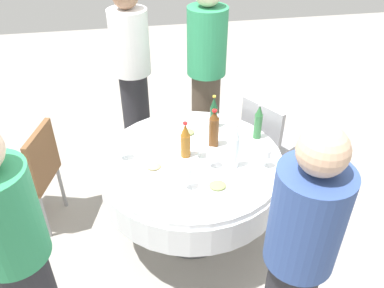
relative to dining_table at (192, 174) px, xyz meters
name	(u,v)px	position (x,y,z in m)	size (l,w,h in m)	color
ground_plane	(192,231)	(0.00, 0.00, -0.59)	(10.00, 10.00, 0.00)	gray
dining_table	(192,174)	(0.00, 0.00, 0.00)	(1.29, 1.29, 0.74)	white
bottle_green_west	(258,122)	(0.52, 0.16, 0.28)	(0.06, 0.06, 0.28)	#2D6B38
bottle_amber_inner	(185,141)	(-0.04, 0.03, 0.28)	(0.07, 0.07, 0.27)	#8C5619
bottle_dark_green_mid	(214,113)	(0.23, 0.36, 0.28)	(0.06, 0.06, 0.27)	#194728
bottle_brown_front	(214,129)	(0.18, 0.12, 0.29)	(0.07, 0.07, 0.29)	#593314
bottle_clear_east	(235,148)	(0.26, -0.14, 0.30)	(0.06, 0.06, 0.33)	silver
wine_glass_front	(212,155)	(0.11, -0.12, 0.25)	(0.07, 0.07, 0.14)	white
wine_glass_east	(122,148)	(-0.47, 0.07, 0.24)	(0.07, 0.07, 0.13)	white
wine_glass_near	(187,174)	(-0.09, -0.31, 0.26)	(0.06, 0.06, 0.16)	white
wine_glass_right	(199,145)	(0.05, 0.00, 0.25)	(0.07, 0.07, 0.14)	white
wine_glass_left	(266,154)	(0.46, -0.19, 0.26)	(0.06, 0.06, 0.14)	white
plate_left	(188,134)	(0.02, 0.28, 0.16)	(0.22, 0.22, 0.04)	white
plate_rear	(154,168)	(-0.27, -0.08, 0.16)	(0.21, 0.21, 0.04)	white
plate_south	(138,140)	(-0.36, 0.27, 0.16)	(0.22, 0.22, 0.02)	white
plate_north	(218,187)	(0.10, -0.34, 0.16)	(0.24, 0.24, 0.04)	white
spoon_inner	(168,199)	(-0.22, -0.39, 0.15)	(0.18, 0.02, 0.01)	silver
person_west	(17,254)	(-1.01, -0.74, 0.24)	(0.34, 0.34, 1.57)	#26262B
person_inner	(206,74)	(0.30, 0.98, 0.30)	(0.34, 0.34, 1.70)	#4C3F33
person_mid	(132,72)	(-0.34, 1.19, 0.28)	(0.34, 0.34, 1.65)	#26262B
person_front	(298,257)	(0.35, -1.00, 0.24)	(0.34, 0.34, 1.58)	#26262B
chair_near	(34,170)	(-1.15, 0.34, -0.07)	(0.50, 0.50, 0.87)	brown
chair_right	(267,137)	(0.73, 0.45, -0.07)	(0.55, 0.55, 0.87)	#99999E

